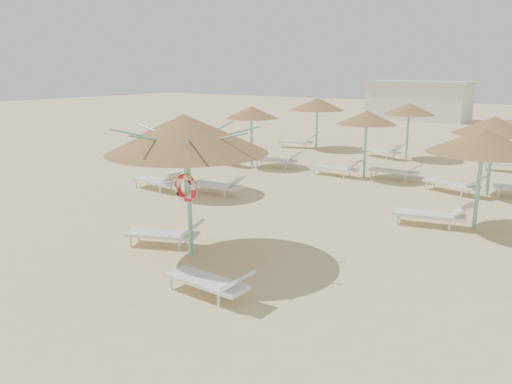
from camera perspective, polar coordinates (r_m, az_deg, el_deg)
The scene contains 6 objects.
ground at distance 11.78m, azimuth -6.40°, elevation -7.12°, with size 120.00×120.00×0.00m, color #D1BC7F.
main_palapa at distance 11.09m, azimuth -7.87°, elevation 6.49°, with size 3.59×3.59×3.22m.
lounger_main_a at distance 12.35m, azimuth -10.11°, elevation -4.66°, with size 1.95×1.28×0.68m.
lounger_main_b at distance 9.57m, azimuth -5.14°, elevation -10.11°, with size 1.86×0.61×0.67m.
palapa_field at distance 19.18m, azimuth 16.48°, elevation 7.58°, with size 20.51×14.32×2.73m.
service_hut at distance 45.29m, azimuth 18.12°, elevation 9.93°, with size 8.40×4.40×3.25m.
Camera 1 is at (7.34, -8.20, 4.20)m, focal length 35.00 mm.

